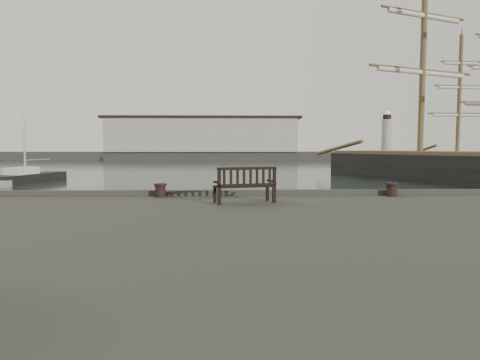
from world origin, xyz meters
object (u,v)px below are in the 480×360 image
object	(u,v)px
bench	(245,192)
bollard_right	(392,190)
bollard_left	(160,190)
yacht_d	(29,180)

from	to	relation	value
bench	bollard_right	size ratio (longest dim) A/B	4.22
bench	bollard_left	size ratio (longest dim) A/B	4.22
bollard_left	yacht_d	bearing A→B (deg)	122.16
bollard_left	yacht_d	xyz separation A→B (m)	(-15.50, 24.66, -1.54)
yacht_d	bench	bearing A→B (deg)	-41.61
bench	yacht_d	distance (m)	31.84
bollard_right	bench	bearing A→B (deg)	-162.51
bollard_left	bollard_right	bearing A→B (deg)	0.46
bench	bollard_right	distance (m)	5.06
bollard_right	yacht_d	distance (m)	33.68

